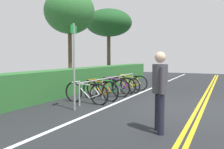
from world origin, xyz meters
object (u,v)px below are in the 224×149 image
(bike_rack, at_px, (112,81))
(pedestrian, at_px, (160,86))
(tree_far_right, at_px, (109,23))
(bicycle_2, at_px, (108,88))
(bicycle_4, at_px, (125,85))
(bicycle_5, at_px, (130,82))
(bicycle_3, at_px, (117,86))
(bicycle_1, at_px, (100,90))
(tree_mid, at_px, (70,12))
(bicycle_0, at_px, (86,93))
(sign_post_near, at_px, (74,59))

(bike_rack, xyz_separation_m, pedestrian, (-3.90, -3.02, 0.40))
(tree_far_right, bearing_deg, bicycle_2, -153.50)
(bicycle_4, distance_m, bicycle_5, 0.72)
(bike_rack, height_order, bicycle_3, bike_rack)
(tree_far_right, bearing_deg, bicycle_1, -155.66)
(bicycle_2, bearing_deg, tree_mid, 60.93)
(bicycle_5, height_order, tree_far_right, tree_far_right)
(bike_rack, relative_size, pedestrian, 2.83)
(bicycle_1, bearing_deg, bicycle_4, -1.51)
(bicycle_0, relative_size, tree_far_right, 0.37)
(bicycle_1, bearing_deg, pedestrian, -133.24)
(bicycle_0, xyz_separation_m, tree_far_right, (8.09, 3.19, 3.58))
(bike_rack, distance_m, bicycle_3, 0.51)
(tree_mid, height_order, tree_far_right, tree_mid)
(bicycle_5, distance_m, sign_post_near, 4.95)
(bicycle_0, relative_size, bicycle_5, 1.02)
(bicycle_3, xyz_separation_m, pedestrian, (-4.35, -3.00, 0.63))
(bicycle_1, relative_size, bicycle_4, 1.02)
(bicycle_4, relative_size, pedestrian, 0.99)
(bicycle_2, distance_m, bicycle_5, 2.25)
(pedestrian, distance_m, sign_post_near, 3.00)
(bicycle_2, xyz_separation_m, tree_mid, (1.70, 3.06, 3.52))
(bicycle_5, relative_size, tree_far_right, 0.37)
(sign_post_near, bearing_deg, bicycle_2, 3.70)
(bicycle_3, bearing_deg, bike_rack, 177.53)
(bicycle_0, bearing_deg, sign_post_near, -166.05)
(tree_mid, xyz_separation_m, tree_far_right, (4.88, 0.22, 0.06))
(bicycle_0, distance_m, bicycle_5, 3.75)
(bicycle_1, xyz_separation_m, bicycle_4, (2.26, -0.06, -0.03))
(bicycle_4, distance_m, tree_far_right, 7.06)
(tree_far_right, bearing_deg, tree_mid, -177.44)
(bicycle_2, relative_size, tree_far_right, 0.34)
(bicycle_0, bearing_deg, bicycle_3, -1.61)
(bike_rack, bearing_deg, tree_far_right, 27.60)
(bicycle_1, bearing_deg, bike_rack, 3.86)
(bicycle_1, distance_m, bicycle_5, 2.98)
(bicycle_1, xyz_separation_m, bicycle_5, (2.98, -0.02, -0.01))
(bicycle_0, height_order, sign_post_near, sign_post_near)
(bicycle_0, relative_size, tree_mid, 0.36)
(pedestrian, height_order, tree_far_right, tree_far_right)
(bike_rack, relative_size, bicycle_4, 2.87)
(bike_rack, relative_size, sign_post_near, 1.88)
(bicycle_2, height_order, pedestrian, pedestrian)
(bicycle_5, bearing_deg, bike_rack, 177.15)
(bicycle_5, bearing_deg, bicycle_2, 178.95)
(tree_far_right, bearing_deg, bicycle_4, -146.34)
(bicycle_2, relative_size, bicycle_4, 1.01)
(bicycle_0, bearing_deg, bike_rack, -1.40)
(bicycle_2, distance_m, pedestrian, 4.63)
(bicycle_5, bearing_deg, tree_mid, 99.89)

